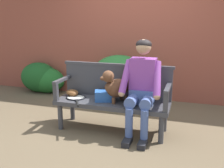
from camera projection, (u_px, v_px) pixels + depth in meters
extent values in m
plane|color=brown|center=(112.00, 130.00, 3.65)|extent=(40.00, 40.00, 0.00)
cube|color=brown|center=(139.00, 31.00, 4.97)|extent=(8.00, 0.30, 2.69)
ellipsoid|color=#1E5B23|center=(46.00, 80.00, 5.49)|extent=(0.85, 0.53, 0.56)
ellipsoid|color=#194C1E|center=(39.00, 77.00, 5.53)|extent=(0.84, 0.60, 0.66)
ellipsoid|color=#286B2D|center=(120.00, 78.00, 4.89)|extent=(1.18, 0.78, 0.90)
cube|color=#38383D|center=(112.00, 103.00, 3.55)|extent=(1.61, 0.51, 0.06)
cylinder|color=#38383D|center=(60.00, 117.00, 3.64)|extent=(0.07, 0.07, 0.38)
cylinder|color=#38383D|center=(161.00, 129.00, 3.21)|extent=(0.07, 0.07, 0.38)
cylinder|color=#38383D|center=(72.00, 108.00, 4.00)|extent=(0.07, 0.07, 0.38)
cylinder|color=#38383D|center=(165.00, 118.00, 3.57)|extent=(0.07, 0.07, 0.38)
cube|color=#38383D|center=(117.00, 82.00, 3.70)|extent=(1.61, 0.05, 0.46)
cube|color=#38383D|center=(117.00, 65.00, 3.64)|extent=(1.65, 0.06, 0.04)
cube|color=#38383D|center=(56.00, 92.00, 3.54)|extent=(0.06, 0.06, 0.24)
cube|color=#38383D|center=(63.00, 79.00, 3.71)|extent=(0.06, 0.51, 0.04)
cube|color=#38383D|center=(166.00, 103.00, 3.09)|extent=(0.06, 0.06, 0.24)
cube|color=#38383D|center=(168.00, 88.00, 3.26)|extent=(0.06, 0.51, 0.04)
cube|color=black|center=(127.00, 141.00, 3.22)|extent=(0.10, 0.24, 0.07)
cylinder|color=#475B93|center=(129.00, 123.00, 3.24)|extent=(0.10, 0.10, 0.39)
cylinder|color=#475B93|center=(132.00, 100.00, 3.33)|extent=(0.15, 0.33, 0.15)
cube|color=black|center=(143.00, 144.00, 3.16)|extent=(0.10, 0.24, 0.07)
cylinder|color=#475B93|center=(144.00, 124.00, 3.18)|extent=(0.10, 0.10, 0.39)
cylinder|color=#475B93|center=(147.00, 102.00, 3.27)|extent=(0.15, 0.33, 0.15)
cube|color=#475B93|center=(142.00, 96.00, 3.44)|extent=(0.32, 0.24, 0.20)
cube|color=#843D93|center=(143.00, 77.00, 3.40)|extent=(0.34, 0.22, 0.52)
cylinder|color=#843D93|center=(126.00, 77.00, 3.34)|extent=(0.14, 0.34, 0.45)
sphere|color=tan|center=(122.00, 93.00, 3.28)|extent=(0.09, 0.09, 0.09)
cylinder|color=#843D93|center=(157.00, 79.00, 3.22)|extent=(0.14, 0.34, 0.45)
sphere|color=tan|center=(157.00, 97.00, 3.15)|extent=(0.09, 0.09, 0.09)
sphere|color=tan|center=(144.00, 47.00, 3.28)|extent=(0.20, 0.20, 0.20)
ellipsoid|color=black|center=(144.00, 45.00, 3.28)|extent=(0.21, 0.21, 0.14)
cylinder|color=brown|center=(109.00, 99.00, 3.52)|extent=(0.05, 0.05, 0.09)
cylinder|color=brown|center=(114.00, 101.00, 3.42)|extent=(0.05, 0.05, 0.09)
cylinder|color=brown|center=(121.00, 97.00, 3.61)|extent=(0.05, 0.05, 0.09)
cylinder|color=brown|center=(126.00, 99.00, 3.51)|extent=(0.05, 0.05, 0.09)
ellipsoid|color=brown|center=(118.00, 88.00, 3.48)|extent=(0.38, 0.39, 0.26)
sphere|color=brown|center=(110.00, 88.00, 3.42)|extent=(0.15, 0.15, 0.15)
sphere|color=brown|center=(108.00, 76.00, 3.37)|extent=(0.16, 0.16, 0.16)
ellipsoid|color=brown|center=(103.00, 78.00, 3.34)|extent=(0.11, 0.12, 0.06)
ellipsoid|color=brown|center=(107.00, 76.00, 3.43)|extent=(0.06, 0.06, 0.12)
ellipsoid|color=brown|center=(111.00, 78.00, 3.31)|extent=(0.06, 0.06, 0.12)
sphere|color=brown|center=(127.00, 83.00, 3.54)|extent=(0.08, 0.08, 0.08)
torus|color=black|center=(76.00, 97.00, 3.69)|extent=(0.39, 0.39, 0.02)
cylinder|color=silver|center=(76.00, 98.00, 3.70)|extent=(0.25, 0.25, 0.00)
cube|color=black|center=(77.00, 100.00, 3.54)|extent=(0.07, 0.08, 0.02)
cylinder|color=black|center=(77.00, 103.00, 3.40)|extent=(0.13, 0.21, 0.03)
ellipsoid|color=brown|center=(72.00, 93.00, 3.80)|extent=(0.28, 0.26, 0.09)
cube|color=#2856A3|center=(105.00, 96.00, 3.56)|extent=(0.33, 0.28, 0.14)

